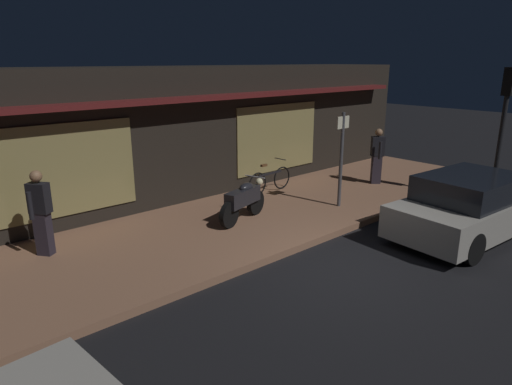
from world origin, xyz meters
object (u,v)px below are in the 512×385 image
object	(u,v)px
parked_car_far	(471,206)
motorcycle	(244,200)
person_bystander	(377,155)
sign_post	(341,154)
bicycle_parked	(270,180)
traffic_light_pole	(505,113)
person_photographer	(41,211)

from	to	relation	value
parked_car_far	motorcycle	bearing A→B (deg)	131.04
motorcycle	person_bystander	world-z (taller)	person_bystander
sign_post	parked_car_far	distance (m)	3.19
person_bystander	parked_car_far	size ratio (longest dim) A/B	0.40
bicycle_parked	person_bystander	xyz separation A→B (m)	(3.08, -1.43, 0.52)
traffic_light_pole	bicycle_parked	bearing A→B (deg)	131.69
motorcycle	traffic_light_pole	bearing A→B (deg)	-27.68
bicycle_parked	person_photographer	distance (m)	6.22
person_photographer	bicycle_parked	bearing A→B (deg)	2.32
parked_car_far	person_bystander	bearing A→B (deg)	63.23
bicycle_parked	person_photographer	size ratio (longest dim) A/B	0.99
person_photographer	person_bystander	world-z (taller)	same
person_photographer	sign_post	xyz separation A→B (m)	(6.65, -1.85, 0.48)
person_bystander	sign_post	size ratio (longest dim) A/B	0.70
sign_post	bicycle_parked	bearing A→B (deg)	102.42
parked_car_far	traffic_light_pole	bearing A→B (deg)	12.22
bicycle_parked	sign_post	distance (m)	2.38
motorcycle	sign_post	distance (m)	2.79
person_photographer	sign_post	world-z (taller)	sign_post
bicycle_parked	person_photographer	xyz separation A→B (m)	(-6.19, -0.25, 0.52)
person_photographer	person_bystander	size ratio (longest dim) A/B	1.00
bicycle_parked	traffic_light_pole	world-z (taller)	traffic_light_pole
sign_post	traffic_light_pole	xyz separation A→B (m)	(3.54, -2.39, 0.97)
person_bystander	traffic_light_pole	bearing A→B (deg)	-73.16
parked_car_far	bicycle_parked	bearing A→B (deg)	103.53
person_photographer	person_bystander	xyz separation A→B (m)	(9.27, -1.18, 0.00)
person_bystander	bicycle_parked	bearing A→B (deg)	155.06
traffic_light_pole	parked_car_far	xyz separation A→B (m)	(-2.78, -0.60, -1.77)
person_photographer	traffic_light_pole	distance (m)	11.14
person_bystander	parked_car_far	bearing A→B (deg)	-116.77
person_bystander	sign_post	world-z (taller)	sign_post
traffic_light_pole	parked_car_far	size ratio (longest dim) A/B	0.85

